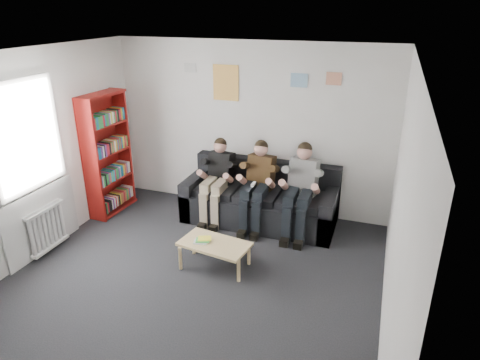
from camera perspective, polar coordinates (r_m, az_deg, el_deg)
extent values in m
plane|color=black|center=(5.34, -7.47, -14.41)|extent=(5.00, 5.00, 0.00)
plane|color=white|center=(4.31, -9.32, 15.72)|extent=(5.00, 5.00, 0.00)
plane|color=white|center=(6.84, 1.36, 6.87)|extent=(4.50, 0.00, 4.50)
plane|color=white|center=(6.00, -27.78, 1.97)|extent=(0.00, 5.00, 5.00)
plane|color=white|center=(4.19, 20.31, -5.00)|extent=(0.00, 5.00, 5.00)
cube|color=black|center=(6.71, 2.63, -3.76)|extent=(2.34, 0.96, 0.45)
cube|color=black|center=(6.86, 3.61, 0.93)|extent=(2.34, 0.21, 0.46)
cube|color=black|center=(7.02, -5.76, -1.76)|extent=(0.19, 0.96, 0.64)
cube|color=black|center=(6.48, 11.79, -4.32)|extent=(0.19, 0.96, 0.64)
cube|color=black|center=(6.52, 2.46, -1.89)|extent=(1.96, 0.66, 0.11)
cube|color=maroon|center=(7.12, -17.22, 3.30)|extent=(0.29, 0.88, 1.94)
cube|color=#D9B77D|center=(5.54, -3.41, -8.53)|extent=(0.89, 0.49, 0.04)
cylinder|color=#D9B77D|center=(5.63, -7.97, -10.30)|extent=(0.04, 0.04, 0.32)
cylinder|color=#D9B77D|center=(5.36, -0.18, -11.93)|extent=(0.04, 0.04, 0.32)
cylinder|color=#D9B77D|center=(5.93, -6.22, -8.37)|extent=(0.04, 0.04, 0.32)
cylinder|color=#D9B77D|center=(5.67, 1.19, -9.79)|extent=(0.04, 0.04, 0.32)
cube|color=silver|center=(5.56, -5.30, -8.20)|extent=(0.17, 0.13, 0.01)
cube|color=green|center=(5.56, -5.02, -7.99)|extent=(0.17, 0.13, 0.01)
cube|color=yellow|center=(5.57, -4.74, -7.77)|extent=(0.17, 0.13, 0.01)
cube|color=black|center=(6.72, -2.50, 1.66)|extent=(0.37, 0.27, 0.53)
sphere|color=tan|center=(6.57, -2.67, 4.51)|extent=(0.20, 0.20, 0.20)
sphere|color=black|center=(6.57, -2.63, 4.82)|extent=(0.20, 0.20, 0.20)
cube|color=gray|center=(6.55, -3.38, -0.68)|extent=(0.33, 0.43, 0.14)
cube|color=gray|center=(6.52, -4.00, -4.11)|extent=(0.32, 0.13, 0.55)
cube|color=black|center=(6.58, -4.14, -6.10)|extent=(0.32, 0.24, 0.09)
cube|color=#4B3319|center=(6.52, 2.85, 1.08)|extent=(0.39, 0.28, 0.55)
sphere|color=tan|center=(6.35, 2.81, 4.14)|extent=(0.21, 0.21, 0.21)
sphere|color=black|center=(6.36, 2.85, 4.47)|extent=(0.20, 0.20, 0.20)
cube|color=black|center=(6.33, 2.05, -1.45)|extent=(0.35, 0.45, 0.15)
cube|color=black|center=(6.30, 1.42, -5.06)|extent=(0.33, 0.14, 0.55)
cube|color=black|center=(6.36, 1.24, -7.11)|extent=(0.33, 0.25, 0.10)
cube|color=white|center=(6.19, 1.80, -0.57)|extent=(0.04, 0.14, 0.04)
cube|color=white|center=(6.38, 8.47, 0.47)|extent=(0.40, 0.30, 0.57)
sphere|color=tan|center=(6.20, 8.60, 3.71)|extent=(0.22, 0.22, 0.22)
sphere|color=black|center=(6.21, 8.65, 4.06)|extent=(0.21, 0.21, 0.21)
cube|color=black|center=(6.18, 7.80, -2.26)|extent=(0.36, 0.46, 0.15)
cube|color=black|center=(6.14, 7.19, -6.03)|extent=(0.34, 0.14, 0.55)
cube|color=black|center=(6.20, 6.97, -8.12)|extent=(0.34, 0.26, 0.10)
cylinder|color=white|center=(6.26, -26.02, -6.98)|extent=(0.06, 0.06, 0.60)
cylinder|color=white|center=(6.31, -25.52, -6.66)|extent=(0.06, 0.06, 0.60)
cylinder|color=white|center=(6.36, -25.03, -6.35)|extent=(0.06, 0.06, 0.60)
cylinder|color=white|center=(6.40, -24.55, -6.04)|extent=(0.06, 0.06, 0.60)
cylinder|color=white|center=(6.45, -24.07, -5.74)|extent=(0.06, 0.06, 0.60)
cylinder|color=white|center=(6.50, -23.61, -5.44)|extent=(0.06, 0.06, 0.60)
cylinder|color=white|center=(6.55, -23.15, -5.15)|extent=(0.06, 0.06, 0.60)
cylinder|color=white|center=(6.60, -22.70, -4.86)|extent=(0.06, 0.06, 0.60)
cube|color=white|center=(6.56, -23.92, -8.05)|extent=(0.10, 0.64, 0.04)
cube|color=white|center=(6.31, -24.71, -3.64)|extent=(0.10, 0.64, 0.04)
cube|color=white|center=(6.03, -26.82, 5.26)|extent=(0.02, 1.00, 1.30)
cube|color=silver|center=(5.88, -27.91, 11.57)|extent=(0.05, 1.12, 0.06)
cube|color=silver|center=(6.23, -25.68, -0.71)|extent=(0.05, 1.12, 0.06)
cube|color=silver|center=(6.43, -24.91, -4.98)|extent=(0.03, 1.30, 0.90)
cube|color=#DCD54D|center=(6.81, -1.90, 12.83)|extent=(0.42, 0.01, 0.55)
cube|color=#429EE1|center=(6.47, 7.88, 13.03)|extent=(0.25, 0.01, 0.20)
cube|color=#BC3A82|center=(6.38, 12.41, 13.06)|extent=(0.22, 0.01, 0.18)
cube|color=silver|center=(7.02, -6.65, 14.64)|extent=(0.20, 0.01, 0.14)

